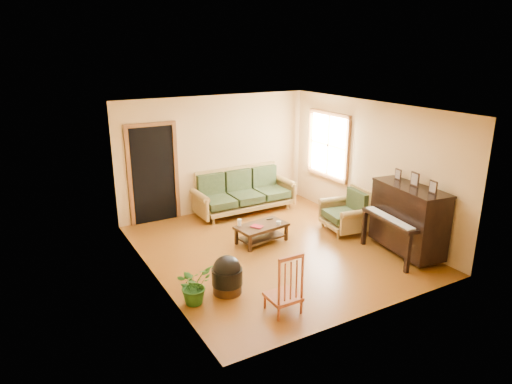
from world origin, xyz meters
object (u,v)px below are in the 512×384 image
footstool (227,279)px  ceramic_crock (290,194)px  coffee_table (262,234)px  armchair (344,210)px  sofa (245,191)px  potted_plant (194,285)px  red_chair (283,282)px  piano (408,221)px

footstool → ceramic_crock: footstool is taller
coffee_table → ceramic_crock: size_ratio=4.11×
armchair → sofa: bearing=129.5°
coffee_table → potted_plant: (-1.95, -1.39, 0.12)m
armchair → red_chair: bearing=-136.8°
armchair → red_chair: 3.27m
footstool → potted_plant: 0.55m
piano → armchair: bearing=109.8°
piano → ceramic_crock: 3.72m
piano → red_chair: 3.01m
piano → ceramic_crock: (-0.06, 3.68, -0.52)m
coffee_table → potted_plant: 2.39m
potted_plant → footstool: bearing=3.1°
piano → red_chair: size_ratio=1.55×
armchair → piano: piano is taller
coffee_table → footstool: footstool is taller
coffee_table → piano: size_ratio=0.68×
red_chair → piano: bearing=10.0°
red_chair → ceramic_crock: red_chair is taller
sofa → piano: piano is taller
coffee_table → armchair: armchair is taller
potted_plant → piano: bearing=-4.7°
coffee_table → ceramic_crock: bearing=45.1°
coffee_table → armchair: (1.73, -0.34, 0.27)m
coffee_table → ceramic_crock: 2.78m
piano → potted_plant: piano is taller
red_chair → footstool: bearing=118.4°
sofa → potted_plant: (-2.47, -3.04, -0.19)m
red_chair → armchair: bearing=35.5°
coffee_table → footstool: bearing=-135.8°
ceramic_crock → sofa: bearing=-167.6°
piano → footstool: piano is taller
armchair → piano: bearing=-69.8°
sofa → coffee_table: bearing=-108.1°
red_chair → ceramic_crock: size_ratio=3.91×
red_chair → potted_plant: bearing=140.9°
piano → coffee_table: bearing=147.5°
coffee_table → potted_plant: potted_plant is taller
sofa → ceramic_crock: (1.44, 0.32, -0.37)m
armchair → footstool: (-3.13, -1.02, -0.22)m
sofa → coffee_table: 1.76m
sofa → red_chair: (-1.47, -3.87, -0.02)m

